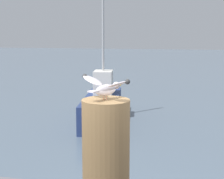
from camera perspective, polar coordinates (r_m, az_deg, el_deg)
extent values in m
cylinder|color=brown|center=(3.19, -1.00, -10.93)|extent=(0.43, 0.43, 1.04)
cylinder|color=tan|center=(3.02, -0.92, -1.42)|extent=(0.01, 0.01, 0.04)
cylinder|color=tan|center=(3.05, -1.40, -1.33)|extent=(0.01, 0.01, 0.04)
ellipsoid|color=silver|center=(3.03, -1.03, -0.09)|extent=(0.20, 0.24, 0.10)
sphere|color=silver|center=(3.12, 0.70, 0.69)|extent=(0.06, 0.06, 0.06)
cone|color=gold|center=(3.16, 1.38, 0.72)|extent=(0.04, 0.05, 0.02)
cube|color=silver|center=(2.93, -3.05, -0.33)|extent=(0.10, 0.10, 0.01)
ellipsoid|color=silver|center=(2.90, 1.03, 0.91)|extent=(0.25, 0.22, 0.09)
sphere|color=#3B3B3B|center=(2.83, 2.54, 1.27)|extent=(0.04, 0.04, 0.04)
ellipsoid|color=silver|center=(3.13, -3.21, 1.51)|extent=(0.25, 0.22, 0.09)
sphere|color=#3B3B3B|center=(3.20, -4.46, 2.18)|extent=(0.04, 0.04, 0.04)
cube|color=navy|center=(11.91, -1.63, -3.10)|extent=(1.65, 3.98, 0.87)
cone|color=navy|center=(9.77, -2.95, -5.62)|extent=(1.13, 1.13, 0.99)
cube|color=silver|center=(12.20, -1.43, 1.19)|extent=(0.75, 0.95, 0.81)
cylinder|color=#A5A5A8|center=(12.08, -1.47, 10.36)|extent=(0.08, 0.08, 3.08)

